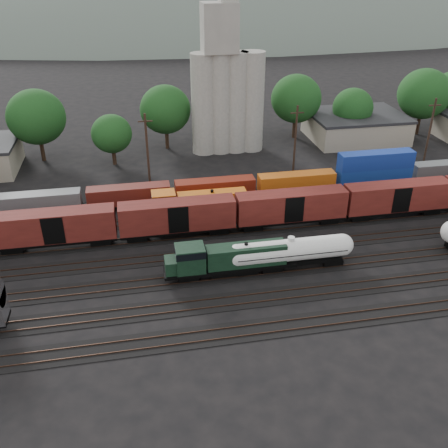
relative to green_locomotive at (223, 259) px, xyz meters
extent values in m
plane|color=black|center=(5.07, 5.00, -2.35)|extent=(600.00, 600.00, 0.00)
cube|color=black|center=(5.07, -10.00, -2.31)|extent=(180.00, 3.20, 0.08)
cube|color=#382319|center=(5.07, -10.72, -2.23)|extent=(180.00, 0.08, 0.16)
cube|color=#382319|center=(5.07, -9.28, -2.23)|extent=(180.00, 0.08, 0.16)
cube|color=black|center=(5.07, -5.00, -2.31)|extent=(180.00, 3.20, 0.08)
cube|color=#382319|center=(5.07, -5.72, -2.23)|extent=(180.00, 0.08, 0.16)
cube|color=#382319|center=(5.07, -4.28, -2.23)|extent=(180.00, 0.08, 0.16)
cube|color=black|center=(5.07, 0.00, -2.31)|extent=(180.00, 3.20, 0.08)
cube|color=#382319|center=(5.07, -0.72, -2.23)|extent=(180.00, 0.08, 0.16)
cube|color=#382319|center=(5.07, 0.72, -2.23)|extent=(180.00, 0.08, 0.16)
cube|color=black|center=(5.07, 5.00, -2.31)|extent=(180.00, 3.20, 0.08)
cube|color=#382319|center=(5.07, 4.28, -2.23)|extent=(180.00, 0.08, 0.16)
cube|color=#382319|center=(5.07, 5.72, -2.23)|extent=(180.00, 0.08, 0.16)
cube|color=black|center=(5.07, 10.00, -2.31)|extent=(180.00, 3.20, 0.08)
cube|color=#382319|center=(5.07, 9.28, -2.23)|extent=(180.00, 0.08, 0.16)
cube|color=#382319|center=(5.07, 10.72, -2.23)|extent=(180.00, 0.08, 0.16)
cube|color=black|center=(5.07, 15.00, -2.31)|extent=(180.00, 3.20, 0.08)
cube|color=#382319|center=(5.07, 14.28, -2.23)|extent=(180.00, 0.08, 0.16)
cube|color=#382319|center=(5.07, 15.72, -2.23)|extent=(180.00, 0.08, 0.16)
cube|color=black|center=(5.07, 20.00, -2.31)|extent=(180.00, 3.20, 0.08)
cube|color=#382319|center=(5.07, 19.28, -2.23)|extent=(180.00, 0.08, 0.16)
cube|color=#382319|center=(5.07, 20.72, -2.23)|extent=(180.00, 0.08, 0.16)
cube|color=black|center=(0.85, 0.00, -1.15)|extent=(15.45, 2.64, 0.36)
cube|color=black|center=(0.85, 0.00, -1.56)|extent=(4.54, 2.00, 0.73)
cube|color=black|center=(2.70, 0.00, 0.26)|extent=(9.27, 2.18, 2.45)
cube|color=black|center=(-3.79, 0.00, 0.53)|extent=(3.27, 2.64, 3.00)
cube|color=black|center=(-3.79, 0.00, 1.48)|extent=(3.36, 2.73, 0.82)
cube|color=black|center=(-5.95, 0.00, -0.15)|extent=(1.45, 2.18, 1.64)
cylinder|color=black|center=(2.70, 0.00, 1.62)|extent=(0.45, 0.45, 0.45)
cube|color=black|center=(-4.09, 0.00, -1.74)|extent=(2.36, 1.82, 0.64)
cube|color=black|center=(5.79, 0.00, -1.74)|extent=(2.36, 1.82, 0.64)
cylinder|color=white|center=(8.05, 0.00, 0.27)|extent=(12.87, 2.65, 2.65)
sphere|color=white|center=(1.62, 0.00, 0.27)|extent=(2.65, 2.65, 2.65)
sphere|color=white|center=(14.49, 0.00, 0.27)|extent=(2.65, 2.65, 2.65)
cylinder|color=white|center=(8.05, 0.00, 1.78)|extent=(0.82, 0.82, 0.46)
cube|color=black|center=(8.05, 0.00, 0.27)|extent=(13.16, 2.78, 0.07)
cube|color=black|center=(8.05, 0.00, -1.19)|extent=(12.43, 2.01, 0.46)
cube|color=black|center=(2.79, 0.00, -1.74)|extent=(2.38, 1.83, 0.64)
cube|color=black|center=(13.32, 0.00, -1.74)|extent=(2.38, 1.83, 0.64)
cube|color=black|center=(-0.70, 15.00, -1.16)|extent=(16.16, 2.60, 0.36)
cube|color=black|center=(-0.70, 15.00, -1.57)|extent=(4.49, 1.98, 0.72)
cube|color=#C95D11|center=(1.24, 15.00, 0.23)|extent=(9.70, 2.15, 2.42)
cube|color=#C95D11|center=(-5.54, 15.00, 0.50)|extent=(3.23, 2.60, 2.96)
cube|color=black|center=(-5.54, 15.00, 1.44)|extent=(3.32, 2.69, 0.81)
cube|color=#C95D11|center=(-7.81, 15.00, -0.18)|extent=(1.44, 2.15, 1.62)
cylinder|color=black|center=(1.24, 15.00, 1.57)|extent=(0.45, 0.45, 0.45)
cube|color=black|center=(-5.87, 15.00, -1.75)|extent=(2.33, 1.80, 0.63)
cube|color=black|center=(4.48, 15.00, -1.75)|extent=(2.33, 1.80, 0.63)
cube|color=black|center=(-19.57, 10.00, -1.15)|extent=(15.00, 2.60, 0.40)
cube|color=#551814|center=(-19.57, 10.00, 0.95)|extent=(15.00, 2.90, 3.80)
cube|color=black|center=(-4.17, 10.00, -1.15)|extent=(15.00, 2.60, 0.40)
cube|color=#551814|center=(-4.17, 10.00, 0.95)|extent=(15.00, 2.90, 3.80)
cube|color=black|center=(11.23, 10.00, -1.15)|extent=(15.00, 2.60, 0.40)
cube|color=#551814|center=(11.23, 10.00, 0.95)|extent=(15.00, 2.90, 3.80)
cube|color=black|center=(26.63, 10.00, -1.15)|extent=(15.00, 2.60, 0.40)
cube|color=#551814|center=(26.63, 10.00, 0.95)|extent=(15.00, 2.90, 3.80)
cube|color=black|center=(5.07, 20.00, -1.85)|extent=(160.00, 2.60, 0.60)
cube|color=#5C5F62|center=(-23.08, 20.00, -0.25)|extent=(12.00, 2.40, 2.60)
cube|color=#591B14|center=(-10.28, 20.00, -0.25)|extent=(12.00, 2.40, 2.60)
cube|color=maroon|center=(2.52, 20.00, -0.25)|extent=(12.00, 2.40, 2.60)
cube|color=#CE6015|center=(15.32, 20.00, -0.25)|extent=(12.00, 2.40, 2.60)
cube|color=navy|center=(28.12, 20.00, -0.25)|extent=(12.00, 2.40, 2.60)
cube|color=navy|center=(28.12, 20.00, 2.35)|extent=(12.00, 2.40, 2.60)
cube|color=#4F5153|center=(40.92, 20.00, -0.25)|extent=(12.00, 2.40, 2.60)
cylinder|color=#9B988E|center=(4.07, 41.00, 6.65)|extent=(4.40, 4.40, 18.00)
cylinder|color=#9B988E|center=(7.07, 41.00, 6.65)|extent=(4.40, 4.40, 18.00)
cylinder|color=#9B988E|center=(10.07, 41.00, 6.65)|extent=(4.40, 4.40, 18.00)
cylinder|color=#9B988E|center=(13.07, 41.00, 6.65)|extent=(4.40, 4.40, 18.00)
cube|color=#9B988E|center=(7.07, 41.00, 19.65)|extent=(6.00, 5.00, 8.00)
cube|color=#9E937F|center=(35.07, 43.00, -0.05)|extent=(18.00, 14.00, 4.60)
cube|color=#232326|center=(35.07, 43.00, 2.50)|extent=(18.36, 14.28, 0.50)
cylinder|color=black|center=(-25.20, 42.07, -0.50)|extent=(0.70, 0.70, 3.70)
ellipsoid|color=#1B491B|center=(-25.20, 42.07, 5.71)|extent=(10.04, 10.04, 9.52)
cylinder|color=black|center=(-12.56, 37.87, -1.06)|extent=(0.70, 0.70, 2.58)
ellipsoid|color=#1B491B|center=(-12.56, 37.87, 3.27)|extent=(7.01, 7.01, 6.64)
cylinder|color=black|center=(-2.62, 44.36, -0.62)|extent=(0.70, 0.70, 3.47)
ellipsoid|color=#1B491B|center=(-2.62, 44.36, 5.21)|extent=(9.43, 9.43, 8.93)
cylinder|color=black|center=(8.79, 47.28, -0.97)|extent=(0.70, 0.70, 2.76)
ellipsoid|color=#1B491B|center=(8.79, 47.28, 3.65)|extent=(7.48, 7.48, 7.09)
cylinder|color=black|center=(23.21, 45.88, -0.53)|extent=(0.70, 0.70, 3.64)
ellipsoid|color=#1B491B|center=(23.21, 45.88, 5.58)|extent=(9.88, 9.88, 9.36)
cylinder|color=black|center=(34.11, 43.25, -0.90)|extent=(0.70, 0.70, 2.91)
ellipsoid|color=#1B491B|center=(34.11, 43.25, 3.99)|extent=(7.90, 7.90, 7.49)
cylinder|color=black|center=(48.99, 43.21, -0.44)|extent=(0.70, 0.70, 3.82)
ellipsoid|color=#1B491B|center=(48.99, 43.21, 5.98)|extent=(10.38, 10.38, 9.83)
cylinder|color=black|center=(-6.93, 27.00, 3.65)|extent=(0.36, 0.36, 12.00)
cube|color=black|center=(-6.93, 27.00, 8.45)|extent=(2.20, 0.18, 0.18)
cylinder|color=black|center=(17.07, 27.00, 3.65)|extent=(0.36, 0.36, 12.00)
cube|color=black|center=(17.07, 27.00, 8.45)|extent=(2.20, 0.18, 0.18)
cylinder|color=black|center=(41.07, 27.00, 3.65)|extent=(0.36, 0.36, 12.00)
cube|color=black|center=(41.07, 27.00, 8.45)|extent=(2.20, 0.18, 0.18)
ellipsoid|color=#59665B|center=(45.07, 265.00, -25.10)|extent=(520.00, 286.00, 130.00)
camera|label=1|loc=(-8.84, -47.44, 31.05)|focal=40.00mm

